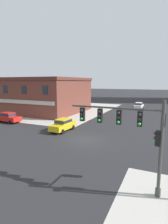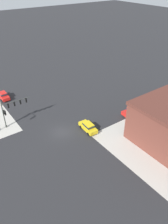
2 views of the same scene
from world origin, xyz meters
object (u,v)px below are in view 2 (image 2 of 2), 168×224
traffic_signal_main (10,109)px  car_main_northbound_near (3,95)px  car_main_southbound_far (88,127)px  car_main_southbound_near (132,111)px

traffic_signal_main → car_main_northbound_near: size_ratio=1.33×
car_main_northbound_near → car_main_southbound_far: (-9.27, 22.54, 0.00)m
traffic_signal_main → car_main_southbound_near: bearing=153.5°
car_main_northbound_near → car_main_southbound_far: bearing=112.4°
traffic_signal_main → car_main_southbound_far: (-11.39, 10.39, -2.95)m
car_main_northbound_near → car_main_southbound_far: size_ratio=0.98×
car_main_northbound_near → car_main_southbound_near: 31.12m
traffic_signal_main → car_main_northbound_near: 12.68m
car_main_southbound_far → car_main_northbound_near: bearing=-67.6°
traffic_signal_main → car_main_northbound_near: traffic_signal_main is taller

